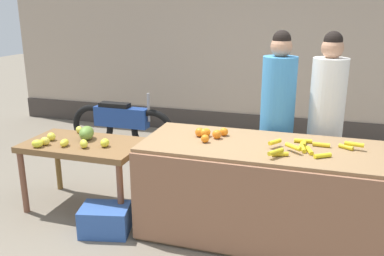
{
  "coord_description": "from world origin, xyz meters",
  "views": [
    {
      "loc": [
        0.84,
        -3.39,
        2.01
      ],
      "look_at": [
        -0.26,
        0.15,
        0.91
      ],
      "focal_mm": 38.22,
      "sensor_mm": 36.0,
      "label": 1
    }
  ],
  "objects_px": {
    "vendor_woman_white_shirt": "(325,123)",
    "produce_sack": "(190,165)",
    "vendor_woman_blue_shirt": "(277,120)",
    "produce_crate": "(105,220)",
    "parked_motorcycle": "(122,124)"
  },
  "relations": [
    {
      "from": "vendor_woman_white_shirt",
      "to": "vendor_woman_blue_shirt",
      "type": "bearing_deg",
      "value": -171.99
    },
    {
      "from": "vendor_woman_white_shirt",
      "to": "parked_motorcycle",
      "type": "distance_m",
      "value": 2.95
    },
    {
      "from": "vendor_woman_white_shirt",
      "to": "produce_sack",
      "type": "bearing_deg",
      "value": 174.88
    },
    {
      "from": "vendor_woman_blue_shirt",
      "to": "produce_crate",
      "type": "height_order",
      "value": "vendor_woman_blue_shirt"
    },
    {
      "from": "produce_crate",
      "to": "produce_sack",
      "type": "distance_m",
      "value": 1.36
    },
    {
      "from": "produce_crate",
      "to": "vendor_woman_blue_shirt",
      "type": "bearing_deg",
      "value": 37.94
    },
    {
      "from": "vendor_woman_white_shirt",
      "to": "produce_sack",
      "type": "height_order",
      "value": "vendor_woman_white_shirt"
    },
    {
      "from": "vendor_woman_white_shirt",
      "to": "produce_sack",
      "type": "distance_m",
      "value": 1.62
    },
    {
      "from": "produce_crate",
      "to": "produce_sack",
      "type": "relative_size",
      "value": 0.94
    },
    {
      "from": "produce_crate",
      "to": "produce_sack",
      "type": "xyz_separation_m",
      "value": [
        0.41,
        1.29,
        0.11
      ]
    },
    {
      "from": "parked_motorcycle",
      "to": "produce_crate",
      "type": "xyz_separation_m",
      "value": [
        0.88,
        -2.11,
        -0.27
      ]
    },
    {
      "from": "vendor_woman_white_shirt",
      "to": "parked_motorcycle",
      "type": "xyz_separation_m",
      "value": [
        -2.75,
        0.95,
        -0.51
      ]
    },
    {
      "from": "produce_sack",
      "to": "vendor_woman_white_shirt",
      "type": "bearing_deg",
      "value": -5.12
    },
    {
      "from": "vendor_woman_blue_shirt",
      "to": "parked_motorcycle",
      "type": "distance_m",
      "value": 2.55
    },
    {
      "from": "produce_sack",
      "to": "produce_crate",
      "type": "bearing_deg",
      "value": -107.46
    }
  ]
}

